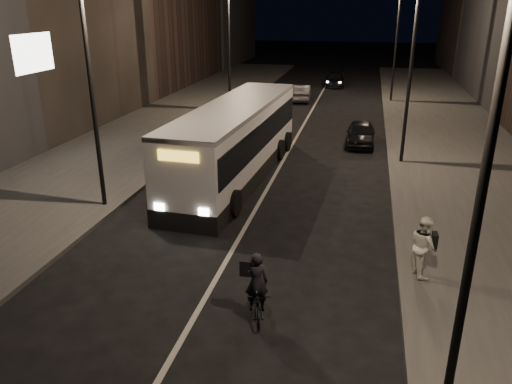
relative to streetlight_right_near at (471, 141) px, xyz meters
The scene contains 14 objects.
ground 8.55m from the streetlight_right_near, 143.12° to the left, with size 180.00×180.00×0.00m, color black.
sidewalk_right 19.02m from the streetlight_right_near, 80.02° to the left, with size 7.00×70.00×0.16m, color #393937.
sidewalk_left 23.31m from the streetlight_right_near, 127.54° to the left, with size 7.00×70.00×0.16m, color #393937.
streetlight_right_near is the anchor object (origin of this frame).
streetlight_right_mid 16.00m from the streetlight_right_near, 90.00° to the left, with size 1.20×0.44×8.12m.
streetlight_right_far 32.00m from the streetlight_right_near, 90.00° to the left, with size 1.20×0.44×8.12m.
streetlight_left_near 13.33m from the streetlight_right_near, 143.12° to the left, with size 1.20×0.44×8.12m.
streetlight_left_far 28.10m from the streetlight_right_near, 112.30° to the left, with size 1.20×0.44×8.12m.
city_bus 14.82m from the streetlight_right_near, 119.03° to the left, with size 3.34×12.13×3.23m.
cyclist_on_bicycle 6.54m from the streetlight_right_near, 147.67° to the left, with size 0.95×1.70×1.86m.
pedestrian_woman 6.75m from the streetlight_right_near, 87.03° to the left, with size 0.85×0.66×1.75m, color silver.
car_near 19.79m from the streetlight_right_near, 95.17° to the left, with size 1.49×3.69×1.26m, color black.
car_mid 32.26m from the streetlight_right_near, 101.85° to the left, with size 1.33×3.81×1.25m, color #353537.
car_far 39.63m from the streetlight_right_near, 96.57° to the left, with size 1.68×4.14×1.20m, color black.
Camera 1 is at (3.74, -11.77, 7.32)m, focal length 35.00 mm.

